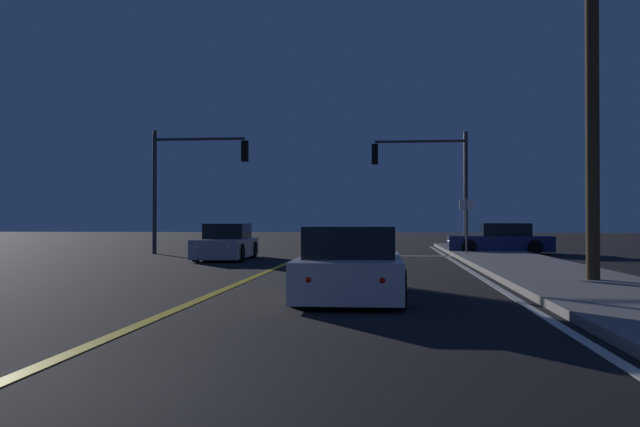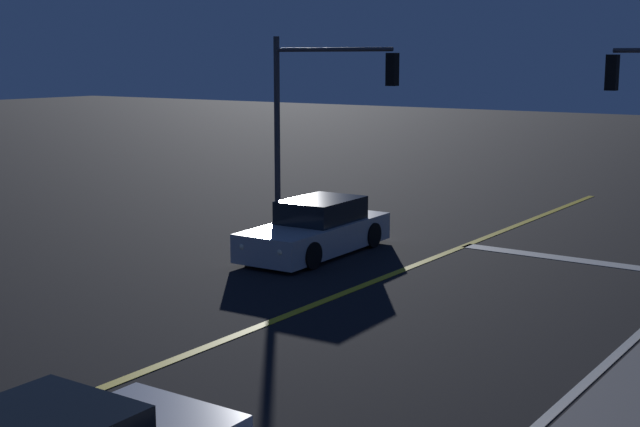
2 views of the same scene
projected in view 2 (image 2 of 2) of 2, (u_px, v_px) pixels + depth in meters
lane_line_center at (168, 362)px, 14.02m from camera, size 0.20×41.81×0.01m
stop_bar at (580, 261)px, 21.05m from camera, size 6.00×0.50×0.01m
car_side_waiting_silver at (317, 230)px, 21.77m from camera, size 1.94×4.64×1.34m
traffic_signal_far_left at (319, 97)px, 25.78m from camera, size 4.25×0.28×5.42m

